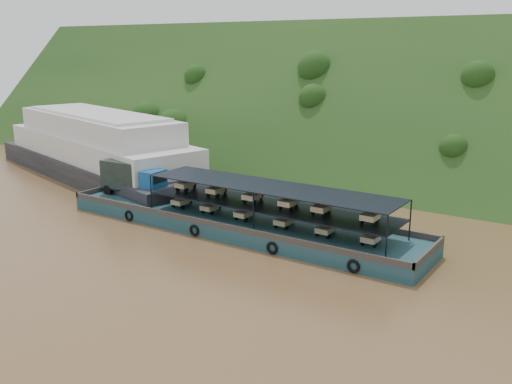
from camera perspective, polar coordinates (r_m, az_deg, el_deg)
The scene contains 4 objects.
ground at distance 49.43m, azimuth 0.00°, elevation -4.64°, with size 160.00×160.00×0.00m, color brown.
hillside at distance 80.86m, azimuth 14.31°, elevation 2.44°, with size 140.00×28.00×28.00m, color #183714.
cargo_barge at distance 52.05m, azimuth -3.10°, elevation -2.31°, with size 35.00×7.18×4.73m.
passenger_ferry at distance 74.60m, azimuth -15.48°, elevation 4.18°, with size 41.81×20.49×8.22m.
Camera 1 is at (25.92, -38.88, 16.11)m, focal length 40.00 mm.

